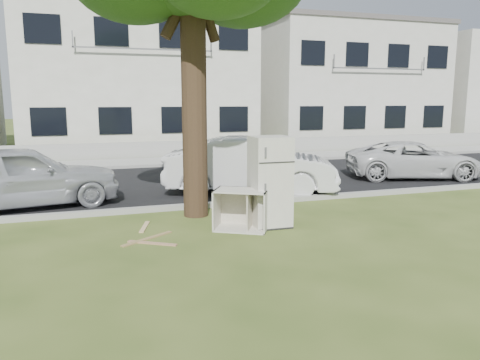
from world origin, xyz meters
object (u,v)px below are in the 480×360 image
object	(u,v)px
fridge	(270,182)
car_center	(251,166)
car_left	(21,176)
cabinet	(241,210)
car_right	(414,160)

from	to	relation	value
fridge	car_center	bearing A→B (deg)	78.12
car_center	car_left	bearing A→B (deg)	110.56
car_center	car_left	distance (m)	5.69
cabinet	car_left	world-z (taller)	car_left
car_right	car_left	world-z (taller)	car_left
fridge	car_right	world-z (taller)	fridge
car_center	car_right	bearing A→B (deg)	-61.56
fridge	car_left	world-z (taller)	fridge
fridge	cabinet	size ratio (longest dim) A/B	1.77
fridge	cabinet	world-z (taller)	fridge
car_right	fridge	bearing A→B (deg)	138.78
fridge	car_left	size ratio (longest dim) A/B	0.41
car_right	car_left	size ratio (longest dim) A/B	0.97
car_center	car_right	size ratio (longest dim) A/B	1.08
cabinet	car_center	size ratio (longest dim) A/B	0.22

